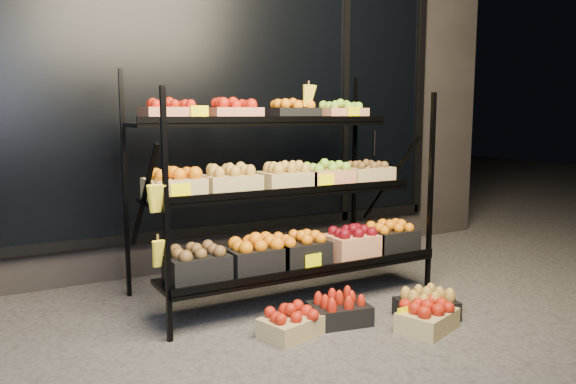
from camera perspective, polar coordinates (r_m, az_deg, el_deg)
ground at (r=3.79m, az=4.30°, el=-12.81°), size 24.00×24.00×0.00m
building at (r=5.89m, az=-10.01°, el=11.78°), size 6.00×2.08×3.50m
display_rack at (r=4.09m, az=-0.41°, el=0.14°), size 2.18×1.02×1.68m
tag_floor_b at (r=3.65m, az=11.85°, el=-12.83°), size 0.13×0.01×0.12m
floor_crate_left at (r=3.50m, az=0.26°, el=-13.10°), size 0.40×0.34×0.18m
floor_crate_midleft at (r=3.71m, az=5.23°, el=-11.82°), size 0.41×0.33×0.19m
floor_crate_midright at (r=3.70m, az=13.98°, el=-12.14°), size 0.43×0.37×0.19m
floor_crate_right at (r=3.89m, az=13.89°, el=-11.09°), size 0.41×0.34×0.19m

